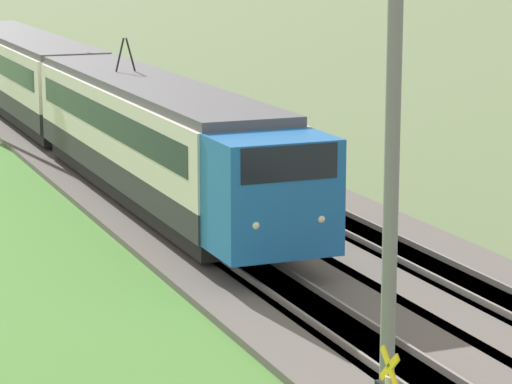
# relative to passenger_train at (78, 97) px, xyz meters

# --- Properties ---
(ballast_main) EXTENTS (240.00, 4.40, 0.30)m
(ballast_main) POSITION_rel_passenger_train_xyz_m (15.97, 0.00, -2.21)
(ballast_main) COLOR #605B56
(ballast_main) RESTS_ON ground
(ballast_adjacent) EXTENTS (240.00, 4.40, 0.30)m
(ballast_adjacent) POSITION_rel_passenger_train_xyz_m (15.97, -4.06, -2.21)
(ballast_adjacent) COLOR #605B56
(ballast_adjacent) RESTS_ON ground
(track_main) EXTENTS (240.00, 1.57, 0.45)m
(track_main) POSITION_rel_passenger_train_xyz_m (15.97, 0.00, -2.20)
(track_main) COLOR #4C4238
(track_main) RESTS_ON ground
(track_adjacent) EXTENTS (240.00, 1.57, 0.45)m
(track_adjacent) POSITION_rel_passenger_train_xyz_m (15.97, -4.06, -2.20)
(track_adjacent) COLOR #4C4238
(track_adjacent) RESTS_ON ground
(passenger_train) EXTENTS (39.03, 2.93, 5.04)m
(passenger_train) POSITION_rel_passenger_train_xyz_m (0.00, 0.00, 0.00)
(passenger_train) COLOR blue
(passenger_train) RESTS_ON ground
(catenary_mast_near) EXTENTS (0.22, 2.56, 9.03)m
(catenary_mast_near) POSITION_rel_passenger_train_xyz_m (-29.17, 2.48, 2.30)
(catenary_mast_near) COLOR slate
(catenary_mast_near) RESTS_ON ground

